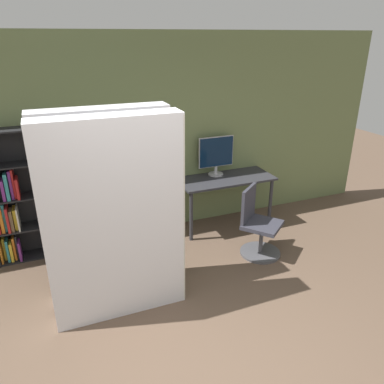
% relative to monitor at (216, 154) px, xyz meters
% --- Properties ---
extents(wall_back, '(8.00, 0.06, 2.70)m').
position_rel_monitor_xyz_m(wall_back, '(-1.33, 0.16, 0.28)').
color(wall_back, '#6B7A4C').
rests_on(wall_back, ground).
extents(desk, '(1.38, 0.60, 0.75)m').
position_rel_monitor_xyz_m(desk, '(0.08, -0.17, -0.41)').
color(desk, '#2D2D33').
rests_on(desk, ground).
extents(monitor, '(0.53, 0.22, 0.57)m').
position_rel_monitor_xyz_m(monitor, '(0.00, 0.00, 0.00)').
color(monitor, '#B7B7BC').
rests_on(monitor, desk).
extents(office_chair, '(0.62, 0.62, 0.89)m').
position_rel_monitor_xyz_m(office_chair, '(0.12, -1.03, -0.71)').
color(office_chair, '#4C4C51').
rests_on(office_chair, ground).
extents(bookshelf, '(0.75, 0.30, 1.66)m').
position_rel_monitor_xyz_m(bookshelf, '(-2.70, 0.00, -0.26)').
color(bookshelf, black).
rests_on(bookshelf, ground).
extents(mattress_near, '(1.30, 0.28, 2.02)m').
position_rel_monitor_xyz_m(mattress_near, '(-1.73, -1.48, -0.05)').
color(mattress_near, silver).
rests_on(mattress_near, ground).
extents(mattress_far, '(1.30, 0.26, 2.02)m').
position_rel_monitor_xyz_m(mattress_far, '(-1.73, -1.10, -0.05)').
color(mattress_far, silver).
rests_on(mattress_far, ground).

